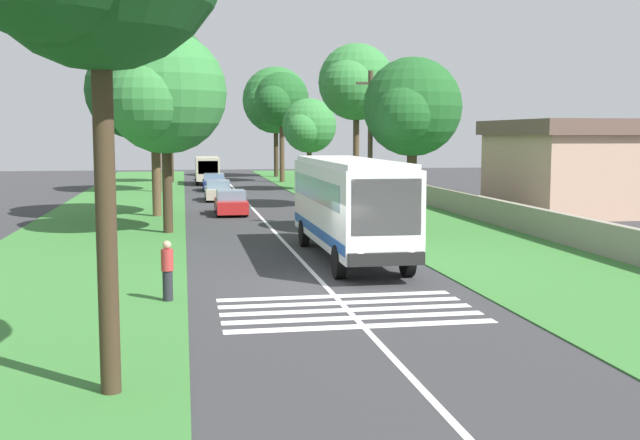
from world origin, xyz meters
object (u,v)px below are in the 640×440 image
object	(u,v)px
roadside_tree_left_0	(154,96)
roadside_tree_right_1	(274,102)
trailing_car_0	(231,203)
roadside_tree_right_4	(354,85)
utility_pole	(370,148)
pedestrian	(167,270)
roadside_tree_right_2	(410,110)
roadside_tree_right_3	(308,127)
roadside_building	(562,166)
roadside_tree_right_0	(280,101)
roadside_tree_left_3	(162,96)
trailing_minibus_0	(207,168)
coach_bus	(349,202)
roadside_tree_left_1	(169,118)
trailing_car_1	(218,191)
trailing_car_2	(214,183)
roadside_tree_left_4	(149,86)

from	to	relation	value
roadside_tree_left_0	roadside_tree_right_1	bearing A→B (deg)	-30.39
trailing_car_0	roadside_tree_left_0	size ratio (longest dim) A/B	0.39
roadside_tree_right_4	utility_pole	world-z (taller)	roadside_tree_right_4
trailing_car_0	pedestrian	bearing A→B (deg)	172.36
roadside_tree_right_2	roadside_tree_right_3	xyz separation A→B (m)	(29.04, 0.17, -0.57)
pedestrian	roadside_building	bearing A→B (deg)	-46.62
roadside_tree_right_0	roadside_tree_right_2	size ratio (longest dim) A/B	1.30
roadside_tree_left_3	trailing_minibus_0	bearing A→B (deg)	-4.85
pedestrian	coach_bus	bearing A→B (deg)	-44.78
utility_pole	trailing_minibus_0	bearing A→B (deg)	10.63
trailing_minibus_0	roadside_building	distance (m)	36.27
roadside_tree_left_1	roadside_tree_left_3	xyz separation A→B (m)	(-39.30, -0.33, 0.22)
roadside_tree_left_3	roadside_tree_right_2	world-z (taller)	roadside_tree_left_3
coach_bus	trailing_car_0	size ratio (longest dim) A/B	2.60
roadside_tree_right_3	roadside_tree_right_2	bearing A→B (deg)	-179.67
trailing_car_1	utility_pole	world-z (taller)	utility_pole
coach_bus	pedestrian	distance (m)	9.36
coach_bus	roadside_building	size ratio (longest dim) A/B	1.08
roadside_tree_right_4	utility_pole	xyz separation A→B (m)	(-10.37, 1.45, -3.66)
trailing_minibus_0	pedestrian	xyz separation A→B (m)	(-51.62, 2.65, -0.64)
trailing_car_0	roadside_tree_left_0	world-z (taller)	roadside_tree_left_0
trailing_car_1	roadside_tree_left_0	world-z (taller)	roadside_tree_left_0
trailing_minibus_0	pedestrian	world-z (taller)	trailing_minibus_0
roadside_tree_right_2	roadside_tree_right_3	distance (m)	29.05
roadside_tree_left_1	roadside_building	world-z (taller)	roadside_tree_left_1
roadside_tree_left_3	roadside_tree_right_4	distance (m)	15.31
trailing_car_2	roadside_building	world-z (taller)	roadside_building
roadside_tree_right_0	roadside_tree_right_1	size ratio (longest dim) A/B	0.89
roadside_tree_right_4	roadside_building	distance (m)	13.37
trailing_minibus_0	roadside_tree_right_0	world-z (taller)	roadside_tree_right_0
trailing_car_1	roadside_tree_left_1	xyz separation A→B (m)	(21.22, 3.59, 5.52)
trailing_car_1	roadside_tree_right_0	bearing A→B (deg)	-19.15
trailing_car_2	roadside_tree_left_0	size ratio (longest dim) A/B	0.39
roadside_tree_right_4	roadside_tree_left_3	bearing A→B (deg)	132.07
roadside_building	trailing_car_0	bearing A→B (deg)	83.20
trailing_car_2	utility_pole	xyz separation A→B (m)	(-27.86, -6.52, 3.34)
trailing_minibus_0	roadside_tree_right_2	bearing A→B (deg)	-168.01
trailing_minibus_0	roadside_tree_right_3	world-z (taller)	roadside_tree_right_3
roadside_tree_left_4	roadside_tree_right_1	bearing A→B (deg)	-16.17
roadside_tree_left_4	roadside_tree_right_0	world-z (taller)	roadside_tree_left_4
roadside_tree_left_1	utility_pole	bearing A→B (deg)	-165.49
roadside_tree_right_0	roadside_building	world-z (taller)	roadside_tree_right_0
trailing_car_0	roadside_tree_right_4	world-z (taller)	roadside_tree_right_4
roadside_tree_right_2	roadside_tree_left_4	bearing A→B (deg)	51.03
roadside_tree_right_2	roadside_tree_right_0	bearing A→B (deg)	1.53
roadside_tree_left_1	roadside_tree_right_1	size ratio (longest dim) A/B	0.72
roadside_tree_left_4	roadside_tree_right_1	size ratio (longest dim) A/B	0.92
roadside_tree_right_3	utility_pole	bearing A→B (deg)	177.46
trailing_car_2	roadside_tree_right_1	world-z (taller)	roadside_tree_right_1
trailing_car_1	roadside_tree_left_3	world-z (taller)	roadside_tree_left_3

